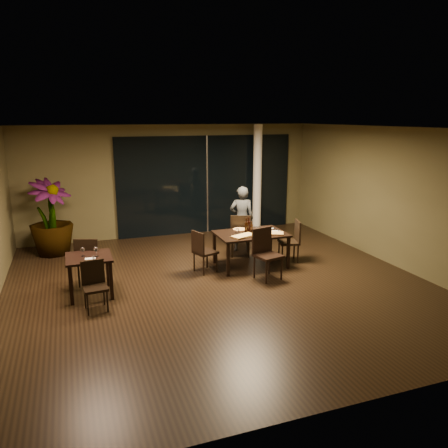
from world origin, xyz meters
TOP-DOWN VIEW (x-y plane):
  - ground at (0.00, 0.00)m, footprint 8.00×8.00m
  - wall_back at (0.00, 4.05)m, footprint 8.00×0.10m
  - wall_front at (0.00, -4.05)m, footprint 8.00×0.10m
  - wall_right at (4.05, 0.00)m, footprint 0.10×8.00m
  - ceiling at (0.00, 0.00)m, footprint 8.00×8.00m
  - window_panel at (1.00, 3.96)m, footprint 5.00×0.06m
  - column at (2.40, 3.65)m, footprint 0.24×0.24m
  - main_table at (1.00, 0.80)m, footprint 1.50×1.00m
  - side_table at (-2.40, 0.30)m, footprint 0.80×0.80m
  - chair_main_far at (1.04, 1.50)m, footprint 0.60×0.60m
  - chair_main_near at (1.00, 0.04)m, footprint 0.57×0.57m
  - chair_main_left at (-0.12, 0.76)m, footprint 0.53×0.53m
  - chair_main_right at (2.02, 0.79)m, footprint 0.53×0.53m
  - chair_side_far at (-2.39, 0.79)m, footprint 0.58×0.58m
  - chair_side_near at (-2.36, -0.33)m, footprint 0.42×0.42m
  - diner at (1.24, 1.94)m, footprint 0.63×0.51m
  - potted_plant at (-3.10, 3.17)m, footprint 1.38×1.38m
  - pizza_board_left at (0.73, 0.56)m, footprint 0.59×0.42m
  - pizza_board_right at (1.35, 0.57)m, footprint 0.63×0.49m
  - oblong_pizza_left at (0.73, 0.56)m, footprint 0.54×0.39m
  - oblong_pizza_right at (1.35, 0.57)m, footprint 0.59×0.45m
  - round_pizza at (0.87, 1.13)m, footprint 0.29×0.29m
  - bottle_a at (0.92, 0.87)m, footprint 0.07×0.07m
  - bottle_b at (1.02, 0.82)m, footprint 0.06×0.06m
  - bottle_c at (0.99, 0.92)m, footprint 0.07×0.07m
  - tumbler_left at (0.72, 0.90)m, footprint 0.08×0.08m
  - tumbler_right at (1.23, 0.90)m, footprint 0.08×0.08m
  - napkin_near at (1.57, 0.73)m, footprint 0.20×0.14m
  - napkin_far at (1.56, 0.97)m, footprint 0.20×0.16m
  - wine_glass_a at (-2.49, 0.34)m, footprint 0.07×0.07m
  - wine_glass_b at (-2.27, 0.24)m, footprint 0.08×0.08m
  - side_napkin at (-2.38, 0.12)m, footprint 0.19×0.12m

SIDE VIEW (x-z plane):
  - ground at x=0.00m, z-range 0.00..0.00m
  - chair_side_near at x=-2.36m, z-range 0.05..0.89m
  - chair_main_left at x=-0.12m, z-range 0.05..0.96m
  - chair_main_right at x=2.02m, z-range 0.05..0.99m
  - chair_side_far at x=-2.39m, z-range 0.06..1.03m
  - chair_main_far at x=1.04m, z-range 0.06..1.07m
  - chair_main_near at x=1.00m, z-range 0.06..1.09m
  - side_table at x=-2.40m, z-range 0.25..1.00m
  - main_table at x=1.00m, z-range 0.30..1.05m
  - pizza_board_left at x=0.73m, z-range 0.75..0.76m
  - pizza_board_right at x=1.35m, z-range 0.75..0.76m
  - round_pizza at x=0.87m, z-range 0.75..0.76m
  - napkin_near at x=1.57m, z-range 0.75..0.76m
  - napkin_far at x=1.56m, z-range 0.75..0.76m
  - side_napkin at x=-2.38m, z-range 0.75..0.76m
  - oblong_pizza_left at x=0.73m, z-range 0.77..0.78m
  - oblong_pizza_right at x=1.35m, z-range 0.77..0.78m
  - diner at x=1.24m, z-range 0.00..1.59m
  - tumbler_left at x=0.72m, z-range 0.75..0.84m
  - tumbler_right at x=1.23m, z-range 0.75..0.85m
  - wine_glass_a at x=-2.49m, z-range 0.75..0.91m
  - wine_glass_b at x=-2.27m, z-range 0.75..0.92m
  - bottle_b at x=1.02m, z-range 0.75..1.00m
  - potted_plant at x=-3.10m, z-range 0.00..1.80m
  - bottle_c at x=0.99m, z-range 0.75..1.07m
  - bottle_a at x=0.92m, z-range 0.75..1.07m
  - window_panel at x=1.00m, z-range 0.00..2.70m
  - wall_back at x=0.00m, z-range 0.00..3.00m
  - wall_front at x=0.00m, z-range 0.00..3.00m
  - wall_right at x=4.05m, z-range 0.00..3.00m
  - column at x=2.40m, z-range 0.00..3.00m
  - ceiling at x=0.00m, z-range 3.00..3.04m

